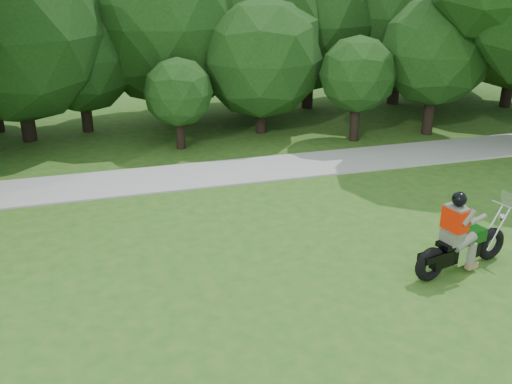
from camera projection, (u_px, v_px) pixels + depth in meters
ground at (362, 310)px, 10.88m from camera, size 100.00×100.00×0.00m
walkway at (250, 170)px, 17.99m from camera, size 60.00×2.20×0.06m
tree_line at (196, 26)px, 22.38m from camera, size 40.20×12.03×7.74m
chopper_motorcycle at (459, 242)px, 11.98m from camera, size 2.57×1.04×1.86m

